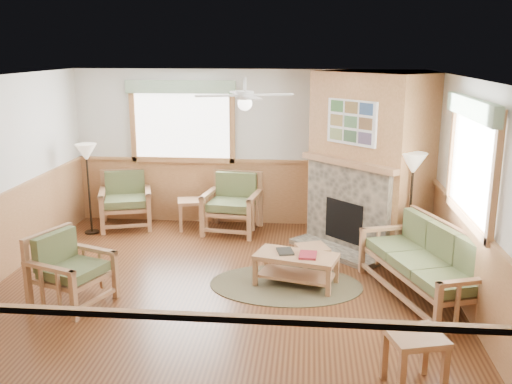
# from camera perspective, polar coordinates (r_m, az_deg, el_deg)

# --- Properties ---
(floor) EXTENTS (6.00, 6.00, 0.01)m
(floor) POSITION_cam_1_polar(r_m,az_deg,el_deg) (7.49, -3.61, -9.86)
(floor) COLOR #583018
(floor) RESTS_ON ground
(ceiling) EXTENTS (6.00, 6.00, 0.01)m
(ceiling) POSITION_cam_1_polar(r_m,az_deg,el_deg) (6.84, -3.97, 11.29)
(ceiling) COLOR white
(ceiling) RESTS_ON floor
(wall_back) EXTENTS (6.00, 0.02, 2.70)m
(wall_back) POSITION_cam_1_polar(r_m,az_deg,el_deg) (9.95, -1.05, 4.42)
(wall_back) COLOR silver
(wall_back) RESTS_ON floor
(wall_front) EXTENTS (6.00, 0.02, 2.70)m
(wall_front) POSITION_cam_1_polar(r_m,az_deg,el_deg) (4.26, -10.24, -9.53)
(wall_front) COLOR silver
(wall_front) RESTS_ON floor
(wall_right) EXTENTS (0.02, 6.00, 2.70)m
(wall_right) POSITION_cam_1_polar(r_m,az_deg,el_deg) (7.21, 20.48, -0.30)
(wall_right) COLOR silver
(wall_right) RESTS_ON floor
(wainscot) EXTENTS (6.00, 6.00, 1.10)m
(wainscot) POSITION_cam_1_polar(r_m,az_deg,el_deg) (7.28, -3.68, -5.87)
(wainscot) COLOR #AC7546
(wainscot) RESTS_ON floor
(fireplace) EXTENTS (3.11, 3.11, 2.70)m
(fireplace) POSITION_cam_1_polar(r_m,az_deg,el_deg) (9.01, 11.35, 3.10)
(fireplace) COLOR #AC7546
(fireplace) RESTS_ON floor
(window_back) EXTENTS (1.90, 0.16, 1.50)m
(window_back) POSITION_cam_1_polar(r_m,az_deg,el_deg) (9.97, -7.52, 11.15)
(window_back) COLOR white
(window_back) RESTS_ON wall_back
(window_right) EXTENTS (0.16, 1.90, 1.50)m
(window_right) POSITION_cam_1_polar(r_m,az_deg,el_deg) (6.82, 21.44, 8.91)
(window_right) COLOR white
(window_right) RESTS_ON wall_right
(ceiling_fan) EXTENTS (1.59, 1.59, 0.36)m
(ceiling_fan) POSITION_cam_1_polar(r_m,az_deg,el_deg) (7.10, -1.13, 11.10)
(ceiling_fan) COLOR white
(ceiling_fan) RESTS_ON ceiling
(sofa) EXTENTS (2.14, 1.44, 0.91)m
(sofa) POSITION_cam_1_polar(r_m,az_deg,el_deg) (7.41, 16.37, -6.84)
(sofa) COLOR #A3734C
(sofa) RESTS_ON floor
(armchair_back_left) EXTENTS (1.06, 1.06, 0.95)m
(armchair_back_left) POSITION_cam_1_polar(r_m,az_deg,el_deg) (10.15, -12.91, -0.81)
(armchair_back_left) COLOR #A3734C
(armchair_back_left) RESTS_ON floor
(armchair_back_right) EXTENTS (0.99, 0.99, 0.98)m
(armchair_back_right) POSITION_cam_1_polar(r_m,az_deg,el_deg) (9.63, -2.40, -1.17)
(armchair_back_right) COLOR #A3734C
(armchair_back_right) RESTS_ON floor
(armchair_left) EXTENTS (1.01, 1.01, 0.88)m
(armchair_left) POSITION_cam_1_polar(r_m,az_deg,el_deg) (7.32, -17.94, -7.37)
(armchair_left) COLOR #A3734C
(armchair_left) RESTS_ON floor
(coffee_table) EXTENTS (1.16, 0.79, 0.42)m
(coffee_table) POSITION_cam_1_polar(r_m,az_deg,el_deg) (7.59, 4.03, -7.75)
(coffee_table) COLOR #A3734C
(coffee_table) RESTS_ON floor
(end_table_chairs) EXTENTS (0.55, 0.54, 0.52)m
(end_table_chairs) POSITION_cam_1_polar(r_m,az_deg,el_deg) (9.91, -6.45, -2.20)
(end_table_chairs) COLOR #A3734C
(end_table_chairs) RESTS_ON floor
(end_table_sofa) EXTENTS (0.59, 0.58, 0.54)m
(end_table_sofa) POSITION_cam_1_polar(r_m,az_deg,el_deg) (5.62, 15.52, -15.96)
(end_table_sofa) COLOR #A3734C
(end_table_sofa) RESTS_ON floor
(footstool) EXTENTS (0.52, 0.52, 0.35)m
(footstool) POSITION_cam_1_polar(r_m,az_deg,el_deg) (8.11, 5.65, -6.58)
(footstool) COLOR #A3734C
(footstool) RESTS_ON floor
(braided_rug) EXTENTS (2.58, 2.58, 0.01)m
(braided_rug) POSITION_cam_1_polar(r_m,az_deg,el_deg) (7.64, 3.01, -9.24)
(braided_rug) COLOR brown
(braided_rug) RESTS_ON floor
(floor_lamp_left) EXTENTS (0.46, 0.46, 1.53)m
(floor_lamp_left) POSITION_cam_1_polar(r_m,az_deg,el_deg) (9.87, -16.37, 0.29)
(floor_lamp_left) COLOR black
(floor_lamp_left) RESTS_ON floor
(floor_lamp_right) EXTENTS (0.40, 0.40, 1.64)m
(floor_lamp_right) POSITION_cam_1_polar(r_m,az_deg,el_deg) (8.36, 15.17, -1.71)
(floor_lamp_right) COLOR black
(floor_lamp_right) RESTS_ON floor
(book_red) EXTENTS (0.24, 0.31, 0.03)m
(book_red) POSITION_cam_1_polar(r_m,az_deg,el_deg) (7.45, 5.21, -6.19)
(book_red) COLOR maroon
(book_red) RESTS_ON coffee_table
(book_dark) EXTENTS (0.26, 0.31, 0.03)m
(book_dark) POSITION_cam_1_polar(r_m,az_deg,el_deg) (7.57, 2.94, -5.86)
(book_dark) COLOR black
(book_dark) RESTS_ON coffee_table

